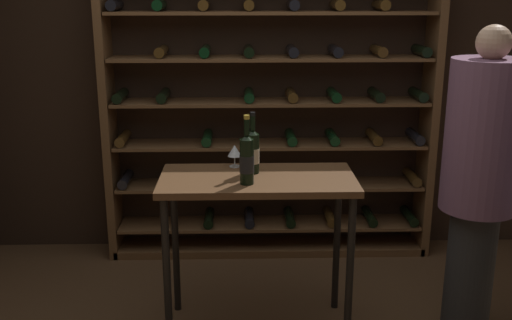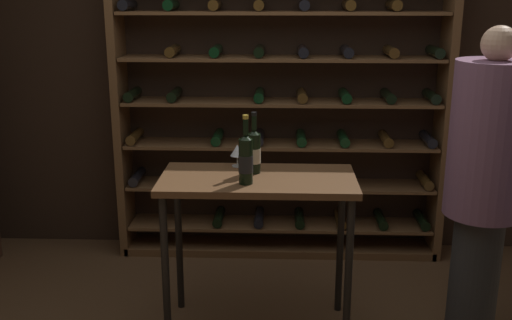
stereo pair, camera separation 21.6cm
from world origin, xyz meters
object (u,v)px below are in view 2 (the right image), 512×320
at_px(wine_bottle_green_slim, 254,151).
at_px(wine_rack, 282,120).
at_px(person_bystander_red_print, 485,176).
at_px(wine_glass_stemmed_left, 237,151).
at_px(tasting_table, 258,198).
at_px(wine_bottle_amber_reserve, 246,159).

bearing_deg(wine_bottle_green_slim, wine_rack, 81.10).
distance_m(wine_rack, person_bystander_red_print, 1.67).
bearing_deg(wine_bottle_green_slim, person_bystander_red_print, -6.64).
height_order(wine_rack, wine_glass_stemmed_left, wine_rack).
distance_m(wine_bottle_green_slim, wine_glass_stemmed_left, 0.17).
distance_m(tasting_table, wine_glass_stemmed_left, 0.34).
relative_size(tasting_table, wine_bottle_amber_reserve, 2.90).
height_order(tasting_table, wine_bottle_amber_reserve, wine_bottle_amber_reserve).
relative_size(wine_bottle_green_slim, wine_glass_stemmed_left, 2.66).
relative_size(tasting_table, wine_bottle_green_slim, 3.10).
height_order(person_bystander_red_print, wine_bottle_green_slim, person_bystander_red_print).
distance_m(person_bystander_red_print, wine_bottle_green_slim, 1.31).
relative_size(wine_rack, wine_bottle_green_slim, 6.83).
bearing_deg(person_bystander_red_print, tasting_table, 98.61).
bearing_deg(wine_glass_stemmed_left, person_bystander_red_print, -11.33).
bearing_deg(person_bystander_red_print, wine_bottle_green_slim, 95.13).
distance_m(person_bystander_red_print, wine_bottle_amber_reserve, 1.34).
xyz_separation_m(wine_rack, tasting_table, (-0.14, -1.15, -0.23)).
xyz_separation_m(wine_bottle_green_slim, wine_glass_stemmed_left, (-0.11, 0.13, -0.04)).
distance_m(wine_rack, wine_glass_stemmed_left, 0.97).
bearing_deg(tasting_table, wine_rack, 83.01).
bearing_deg(wine_bottle_amber_reserve, wine_glass_stemmed_left, 101.83).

